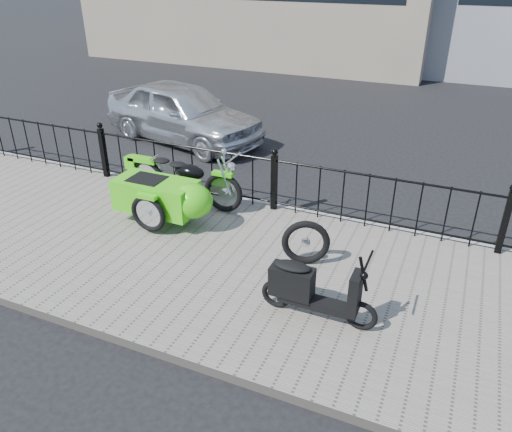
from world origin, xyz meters
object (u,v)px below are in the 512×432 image
at_px(scooter, 310,290).
at_px(spare_tire, 306,242).
at_px(sedan_car, 183,112).
at_px(motorcycle_sidecar, 171,193).

relative_size(scooter, spare_tire, 2.12).
relative_size(spare_tire, sedan_car, 0.16).
bearing_deg(motorcycle_sidecar, spare_tire, -8.77).
bearing_deg(scooter, spare_tire, 111.10).
distance_m(motorcycle_sidecar, sedan_car, 4.27).
relative_size(motorcycle_sidecar, scooter, 1.61).
relative_size(motorcycle_sidecar, spare_tire, 3.42).
bearing_deg(spare_tire, sedan_car, 136.95).
distance_m(motorcycle_sidecar, spare_tire, 2.41).
xyz_separation_m(scooter, sedan_car, (-4.82, 5.19, 0.20)).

